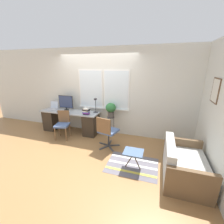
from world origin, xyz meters
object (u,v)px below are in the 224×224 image
keyboard (63,112)px  potted_plant (111,109)px  desk_lamp (96,103)px  office_chair_swivel (107,131)px  desk_chair_wooden (63,124)px  mouse (69,113)px  folding_stool (133,153)px  book_stack (86,111)px  monitor (66,102)px  couch_loveseat (183,166)px  plant_stand (111,119)px  laptop (53,107)px

keyboard → potted_plant: potted_plant is taller
desk_lamp → office_chair_swivel: desk_lamp is taller
desk_chair_wooden → office_chair_swivel: office_chair_swivel is taller
mouse → desk_lamp: size_ratio=0.15×
potted_plant → folding_stool: 1.77m
keyboard → desk_chair_wooden: 0.45m
potted_plant → book_stack: bearing=-158.7°
monitor → couch_loveseat: 3.82m
book_stack → potted_plant: (0.70, 0.27, 0.07)m
desk_lamp → keyboard: bearing=-163.7°
potted_plant → keyboard: bearing=-169.2°
monitor → folding_stool: size_ratio=1.25×
plant_stand → mouse: bearing=-166.2°
keyboard → mouse: bearing=-5.4°
monitor → keyboard: monitor is taller
mouse → plant_stand: size_ratio=0.11×
mouse → monitor: bearing=134.9°
desk_lamp → plant_stand: desk_lamp is taller
office_chair_swivel → monitor: bearing=-8.3°
mouse → book_stack: book_stack is taller
keyboard → couch_loveseat: keyboard is taller
desk_lamp → desk_chair_wooden: (-0.84, -0.61, -0.57)m
desk_lamp → laptop: bearing=-176.1°
desk_lamp → plant_stand: (0.51, -0.01, -0.49)m
monitor → book_stack: size_ratio=2.26×
desk_lamp → folding_stool: desk_lamp is taller
mouse → desk_chair_wooden: desk_chair_wooden is taller
mouse → plant_stand: (1.29, 0.32, -0.20)m
mouse → folding_stool: (2.26, -1.08, -0.37)m
laptop → plant_stand: size_ratio=0.50×
book_stack → potted_plant: size_ratio=0.53×
desk_chair_wooden → folding_stool: bearing=-32.7°
monitor → office_chair_swivel: size_ratio=0.58×
mouse → keyboard: bearing=174.6°
keyboard → mouse: 0.25m
plant_stand → couch_loveseat: bearing=-34.7°
folding_stool → mouse: bearing=154.5°
couch_loveseat → laptop: bearing=72.6°
laptop → keyboard: size_ratio=0.90×
desk_lamp → book_stack: bearing=-125.0°
monitor → couch_loveseat: size_ratio=0.43×
laptop → folding_stool: bearing=-23.2°
couch_loveseat → folding_stool: size_ratio=2.93×
keyboard → desk_chair_wooden: desk_chair_wooden is taller
laptop → keyboard: laptop is taller
book_stack → desk_chair_wooden: bearing=-153.4°
couch_loveseat → folding_stool: couch_loveseat is taller
desk_chair_wooden → desk_lamp: bearing=21.9°
laptop → monitor: (0.50, 0.04, 0.21)m
desk_chair_wooden → potted_plant: size_ratio=1.93×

